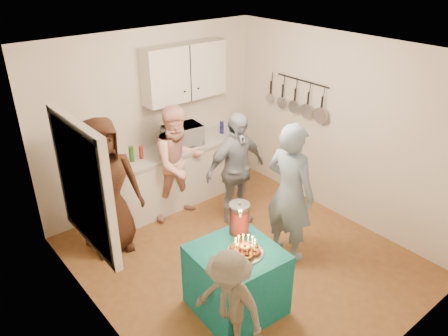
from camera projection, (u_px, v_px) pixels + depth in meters
floor at (241, 257)px, 5.59m from camera, size 4.00×4.00×0.00m
ceiling at (246, 53)px, 4.41m from camera, size 4.00×4.00×0.00m
back_wall at (152, 119)px, 6.38m from camera, size 3.60×3.60×0.00m
left_wall at (96, 224)px, 3.98m from camera, size 4.00×4.00×0.00m
right_wall at (341, 130)px, 6.02m from camera, size 4.00×4.00×0.00m
window_night at (82, 186)px, 4.09m from camera, size 0.04×1.00×1.20m
counter at (178, 175)px, 6.68m from camera, size 2.20×0.58×0.86m
countertop at (177, 148)px, 6.47m from camera, size 2.24×0.62×0.05m
upper_cabinet at (185, 72)px, 6.26m from camera, size 1.30×0.30×0.80m
pot_rack at (300, 98)px, 6.32m from camera, size 0.12×1.00×0.60m
microwave at (183, 135)px, 6.46m from camera, size 0.59×0.43×0.30m
party_table at (236, 280)px, 4.66m from camera, size 0.90×0.90×0.76m
donut_cake at (245, 246)px, 4.42m from camera, size 0.38×0.38×0.18m
punch_jar at (239, 219)px, 4.71m from camera, size 0.22×0.22×0.34m
man_birthday at (290, 193)px, 5.26m from camera, size 0.51×0.71×1.81m
woman_back_left at (105, 187)px, 5.39m from camera, size 0.97×0.73×1.81m
woman_back_center at (179, 163)px, 6.13m from camera, size 0.82×0.64×1.68m
woman_back_right at (236, 170)px, 5.97m from camera, size 0.98×0.44×1.65m
child_near_left at (229, 305)px, 4.06m from camera, size 0.60×0.84×1.17m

